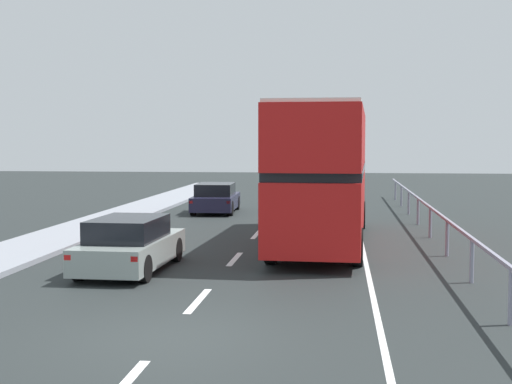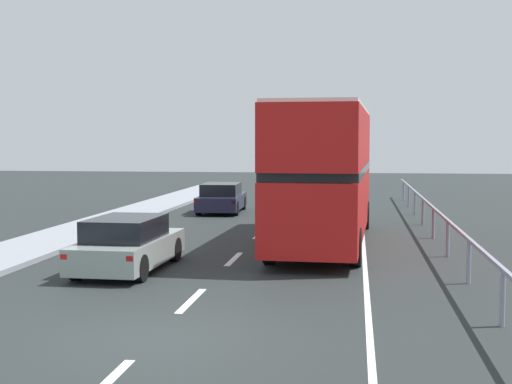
# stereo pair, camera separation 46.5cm
# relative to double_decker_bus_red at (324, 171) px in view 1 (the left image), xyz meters

# --- Properties ---
(ground_plane) EXTENTS (74.21, 120.00, 0.10)m
(ground_plane) POSITION_rel_double_decker_bus_red_xyz_m (-2.34, -11.07, -2.33)
(ground_plane) COLOR #232929
(lane_paint_markings) EXTENTS (3.68, 46.00, 0.01)m
(lane_paint_markings) POSITION_rel_double_decker_bus_red_xyz_m (-0.12, -2.51, -2.28)
(lane_paint_markings) COLOR silver
(lane_paint_markings) RESTS_ON ground
(bridge_side_railing) EXTENTS (0.10, 42.00, 1.05)m
(bridge_side_railing) POSITION_rel_double_decker_bus_red_xyz_m (3.50, -2.07, -1.42)
(bridge_side_railing) COLOR gray
(bridge_side_railing) RESTS_ON ground
(double_decker_bus_red) EXTENTS (2.91, 11.10, 4.25)m
(double_decker_bus_red) POSITION_rel_double_decker_bus_red_xyz_m (0.00, 0.00, 0.00)
(double_decker_bus_red) COLOR red
(double_decker_bus_red) RESTS_ON ground
(hatchback_car_near) EXTENTS (1.87, 4.35, 1.35)m
(hatchback_car_near) POSITION_rel_double_decker_bus_red_xyz_m (-4.68, -5.30, -1.63)
(hatchback_car_near) COLOR gray
(hatchback_car_near) RESTS_ON ground
(sedan_car_ahead) EXTENTS (1.96, 4.21, 1.32)m
(sedan_car_ahead) POSITION_rel_double_decker_bus_red_xyz_m (-5.01, 9.21, -1.64)
(sedan_car_ahead) COLOR #1E1D36
(sedan_car_ahead) RESTS_ON ground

